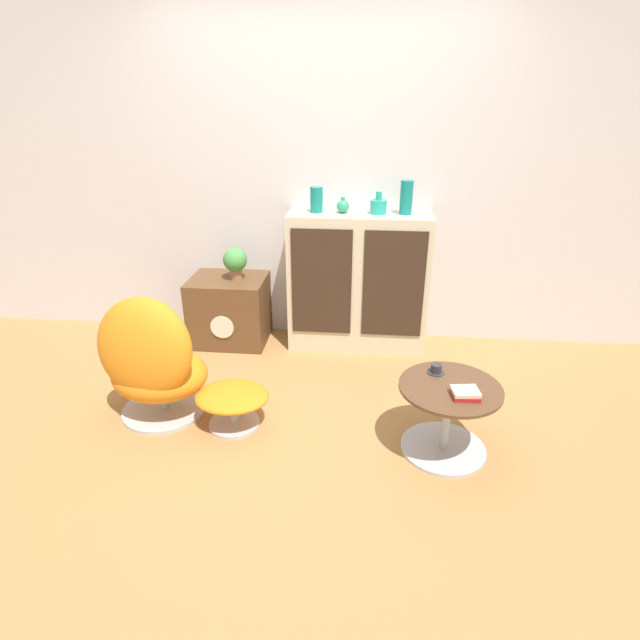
% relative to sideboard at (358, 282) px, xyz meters
% --- Properties ---
extents(ground_plane, '(12.00, 12.00, 0.00)m').
position_rel_sideboard_xyz_m(ground_plane, '(-0.28, -1.22, -0.53)').
color(ground_plane, '#A87542').
extents(wall_back, '(6.40, 0.06, 2.60)m').
position_rel_sideboard_xyz_m(wall_back, '(-0.28, 0.23, 0.77)').
color(wall_back, silver).
rests_on(wall_back, ground_plane).
extents(sideboard, '(1.05, 0.40, 1.06)m').
position_rel_sideboard_xyz_m(sideboard, '(0.00, 0.00, 0.00)').
color(sideboard, beige).
rests_on(sideboard, ground_plane).
extents(tv_console, '(0.59, 0.48, 0.53)m').
position_rel_sideboard_xyz_m(tv_console, '(-1.02, -0.04, -0.26)').
color(tv_console, brown).
rests_on(tv_console, ground_plane).
extents(egg_chair, '(0.68, 0.63, 0.83)m').
position_rel_sideboard_xyz_m(egg_chair, '(-1.19, -1.13, -0.15)').
color(egg_chair, '#B7B7BC').
rests_on(egg_chair, ground_plane).
extents(ottoman, '(0.45, 0.38, 0.25)m').
position_rel_sideboard_xyz_m(ottoman, '(-0.71, -1.18, -0.35)').
color(ottoman, '#B7B7BC').
rests_on(ottoman, ground_plane).
extents(coffee_table, '(0.55, 0.55, 0.42)m').
position_rel_sideboard_xyz_m(coffee_table, '(0.54, -1.29, -0.30)').
color(coffee_table, '#B7B7BC').
rests_on(coffee_table, ground_plane).
extents(vase_leftmost, '(0.09, 0.09, 0.18)m').
position_rel_sideboard_xyz_m(vase_leftmost, '(-0.32, 0.00, 0.62)').
color(vase_leftmost, '#147A75').
rests_on(vase_leftmost, sideboard).
extents(vase_inner_left, '(0.09, 0.09, 0.11)m').
position_rel_sideboard_xyz_m(vase_inner_left, '(-0.13, 0.00, 0.58)').
color(vase_inner_left, '#2D8E6B').
rests_on(vase_inner_left, sideboard).
extents(vase_inner_right, '(0.12, 0.12, 0.16)m').
position_rel_sideboard_xyz_m(vase_inner_right, '(0.13, 0.00, 0.58)').
color(vase_inner_right, teal).
rests_on(vase_inner_right, sideboard).
extents(vase_rightmost, '(0.09, 0.09, 0.24)m').
position_rel_sideboard_xyz_m(vase_rightmost, '(0.33, 0.00, 0.65)').
color(vase_rightmost, '#147A75').
rests_on(vase_rightmost, sideboard).
extents(potted_plant, '(0.19, 0.19, 0.25)m').
position_rel_sideboard_xyz_m(potted_plant, '(-0.95, -0.04, 0.15)').
color(potted_plant, '#996B4C').
rests_on(potted_plant, tv_console).
extents(teacup, '(0.10, 0.10, 0.05)m').
position_rel_sideboard_xyz_m(teacup, '(0.47, -1.16, -0.09)').
color(teacup, '#2D2D33').
rests_on(teacup, coffee_table).
extents(book_stack, '(0.15, 0.13, 0.04)m').
position_rel_sideboard_xyz_m(book_stack, '(0.60, -1.39, -0.09)').
color(book_stack, red).
rests_on(book_stack, coffee_table).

